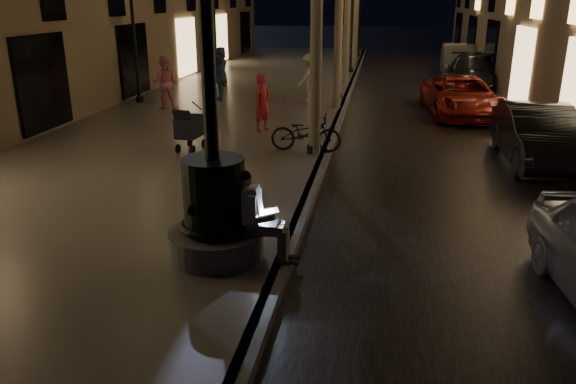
% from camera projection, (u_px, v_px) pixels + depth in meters
% --- Properties ---
extents(ground, '(120.00, 120.00, 0.00)m').
position_uv_depth(ground, '(344.00, 109.00, 20.40)').
color(ground, black).
rests_on(ground, ground).
extents(cobble_lane, '(6.00, 45.00, 0.02)m').
position_uv_depth(cobble_lane, '(428.00, 111.00, 19.94)').
color(cobble_lane, black).
rests_on(cobble_lane, ground).
extents(promenade, '(8.00, 45.00, 0.20)m').
position_uv_depth(promenade, '(237.00, 103.00, 20.98)').
color(promenade, slate).
rests_on(promenade, ground).
extents(curb_strip, '(0.25, 45.00, 0.20)m').
position_uv_depth(curb_strip, '(344.00, 106.00, 20.37)').
color(curb_strip, '#59595B').
rests_on(curb_strip, ground).
extents(fountain_lamppost, '(1.40, 1.40, 5.21)m').
position_uv_depth(fountain_lamppost, '(214.00, 191.00, 8.04)').
color(fountain_lamppost, '#59595B').
rests_on(fountain_lamppost, promenade).
extents(seated_man_laptop, '(0.98, 0.33, 1.35)m').
position_uv_depth(seated_man_laptop, '(256.00, 213.00, 8.05)').
color(seated_man_laptop, tan).
rests_on(seated_man_laptop, promenade).
extents(lamp_curb_a, '(0.36, 0.36, 4.81)m').
position_uv_depth(lamp_curb_a, '(314.00, 25.00, 12.86)').
color(lamp_curb_a, black).
rests_on(lamp_curb_a, promenade).
extents(lamp_curb_b, '(0.36, 0.36, 4.81)m').
position_uv_depth(lamp_curb_b, '(340.00, 15.00, 20.31)').
color(lamp_curb_b, black).
rests_on(lamp_curb_b, promenade).
extents(lamp_curb_c, '(0.36, 0.36, 4.81)m').
position_uv_depth(lamp_curb_c, '(353.00, 10.00, 27.76)').
color(lamp_curb_c, black).
rests_on(lamp_curb_c, promenade).
extents(lamp_curb_d, '(0.36, 0.36, 4.81)m').
position_uv_depth(lamp_curb_d, '(360.00, 7.00, 35.22)').
color(lamp_curb_d, black).
rests_on(lamp_curb_d, promenade).
extents(lamp_left_b, '(0.36, 0.36, 4.81)m').
position_uv_depth(lamp_left_b, '(132.00, 15.00, 19.54)').
color(lamp_left_b, black).
rests_on(lamp_left_b, promenade).
extents(lamp_left_c, '(0.36, 0.36, 4.81)m').
position_uv_depth(lamp_left_c, '(214.00, 9.00, 28.85)').
color(lamp_left_c, black).
rests_on(lamp_left_c, promenade).
extents(stroller, '(0.59, 1.19, 1.20)m').
position_uv_depth(stroller, '(190.00, 127.00, 13.88)').
color(stroller, black).
rests_on(stroller, promenade).
extents(car_second, '(1.50, 4.30, 1.42)m').
position_uv_depth(car_second, '(538.00, 136.00, 13.41)').
color(car_second, black).
rests_on(car_second, ground).
extents(car_third, '(2.62, 4.93, 1.32)m').
position_uv_depth(car_third, '(462.00, 97.00, 18.92)').
color(car_third, maroon).
rests_on(car_third, ground).
extents(car_rear, '(2.36, 4.95, 1.39)m').
position_uv_depth(car_rear, '(471.00, 72.00, 24.94)').
color(car_rear, '#2A2A2F').
rests_on(car_rear, ground).
extents(car_fifth, '(1.84, 4.72, 1.53)m').
position_uv_depth(car_fifth, '(458.00, 59.00, 29.27)').
color(car_fifth, '#969792').
rests_on(car_fifth, ground).
extents(pedestrian_red, '(0.64, 0.70, 1.61)m').
position_uv_depth(pedestrian_red, '(263.00, 103.00, 15.89)').
color(pedestrian_red, red).
rests_on(pedestrian_red, promenade).
extents(pedestrian_pink, '(0.97, 0.83, 1.77)m').
position_uv_depth(pedestrian_pink, '(165.00, 83.00, 19.06)').
color(pedestrian_pink, pink).
rests_on(pedestrian_pink, promenade).
extents(pedestrian_white, '(1.20, 1.25, 1.71)m').
position_uv_depth(pedestrian_white, '(310.00, 78.00, 20.42)').
color(pedestrian_white, silver).
rests_on(pedestrian_white, promenade).
extents(pedestrian_blue, '(0.63, 1.03, 1.64)m').
position_uv_depth(pedestrian_blue, '(219.00, 78.00, 20.63)').
color(pedestrian_blue, '#26458C').
rests_on(pedestrian_blue, promenade).
extents(pedestrian_dark, '(0.80, 0.94, 1.63)m').
position_uv_depth(pedestrian_dark, '(221.00, 66.00, 24.11)').
color(pedestrian_dark, '#35353B').
rests_on(pedestrian_dark, promenade).
extents(bicycle, '(1.75, 0.62, 0.92)m').
position_uv_depth(bicycle, '(306.00, 133.00, 13.87)').
color(bicycle, black).
rests_on(bicycle, promenade).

